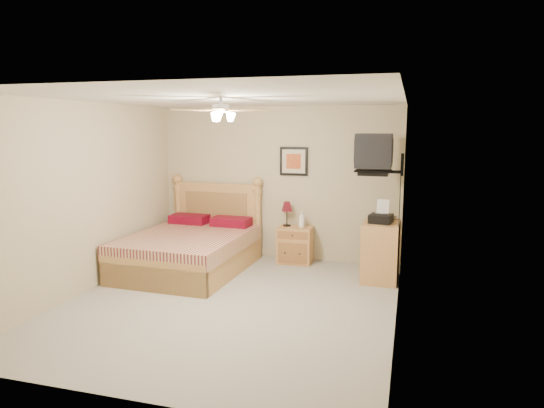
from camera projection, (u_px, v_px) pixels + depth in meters
The scene contains 17 objects.
floor at pixel (230, 303), 6.03m from camera, with size 4.50×4.50×0.00m, color gray.
ceiling at pixel (227, 98), 5.63m from camera, with size 4.00×4.50×0.04m, color white.
wall_back at pixel (278, 183), 7.97m from camera, with size 4.00×0.04×2.50m, color #BAAC89.
wall_front at pixel (123, 249), 3.70m from camera, with size 4.00×0.04×2.50m, color #BAAC89.
wall_left at pixel (87, 198), 6.38m from camera, with size 0.04×4.50×2.50m, color #BAAC89.
wall_right at pixel (400, 212), 5.29m from camera, with size 0.04×4.50×2.50m, color #BAAC89.
bed at pixel (188, 227), 7.28m from camera, with size 1.60×2.10×1.36m, color #AC7E47, non-canonical shape.
nightstand at pixel (295, 245), 7.79m from camera, with size 0.54×0.40×0.58m, color #AA7A36.
table_lamp at pixel (287, 214), 7.81m from camera, with size 0.21×0.21×0.40m, color #560B16, non-canonical shape.
lotion_bottle at pixel (302, 219), 7.72m from camera, with size 0.10×0.10×0.26m, color white.
framed_picture at pixel (294, 161), 7.82m from camera, with size 0.46×0.04×0.46m, color black.
dresser at pixel (381, 251), 6.91m from camera, with size 0.49×0.71×0.84m, color #AA7436.
fax_machine at pixel (381, 212), 6.76m from camera, with size 0.30×0.32×0.32m, color black, non-canonical shape.
magazine_lower at pixel (379, 217), 7.13m from camera, with size 0.22×0.30×0.03m, color beige.
magazine_upper at pixel (382, 215), 7.14m from camera, with size 0.20×0.27×0.02m, color tan.
wall_tv at pixel (385, 154), 6.54m from camera, with size 0.56×0.46×0.58m, color black, non-canonical shape.
ceiling_fan at pixel (221, 110), 5.47m from camera, with size 1.14×1.14×0.28m, color silver, non-canonical shape.
Camera 1 is at (2.09, -5.39, 2.18)m, focal length 32.00 mm.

